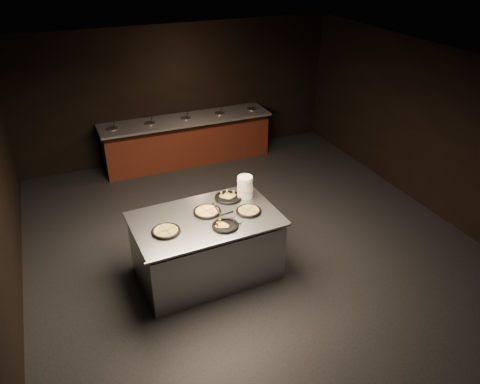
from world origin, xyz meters
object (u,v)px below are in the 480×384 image
(serving_counter, at_px, (207,247))
(pan_veggie_whole, at_px, (166,231))
(plate_stack, at_px, (245,187))
(pan_cheese_whole, at_px, (207,211))

(serving_counter, height_order, pan_veggie_whole, pan_veggie_whole)
(plate_stack, bearing_deg, serving_counter, -156.50)
(serving_counter, distance_m, pan_cheese_whole, 0.56)
(plate_stack, bearing_deg, pan_veggie_whole, -161.02)
(serving_counter, height_order, plate_stack, plate_stack)
(serving_counter, relative_size, pan_veggie_whole, 5.38)
(plate_stack, distance_m, pan_veggie_whole, 1.44)
(serving_counter, relative_size, pan_cheese_whole, 5.24)
(plate_stack, bearing_deg, pan_cheese_whole, -163.08)
(pan_veggie_whole, distance_m, pan_cheese_whole, 0.73)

